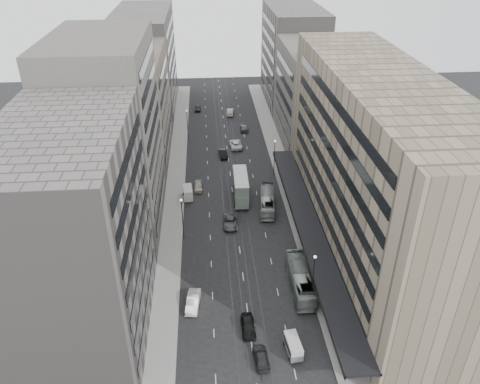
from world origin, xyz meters
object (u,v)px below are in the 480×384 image
object	(u,v)px
double_decker	(241,186)
pedestrian	(351,343)
bus_far	(267,201)
sedan_2	(230,222)
sedan_0	(248,326)
panel_van	(188,193)
sedan_1	(193,301)
bus_near	(300,279)
vw_microbus	(293,346)

from	to	relation	value
double_decker	pedestrian	size ratio (longest dim) A/B	5.35
bus_far	sedan_2	world-z (taller)	bus_far
sedan_0	panel_van	bearing A→B (deg)	103.06
panel_van	sedan_2	size ratio (longest dim) A/B	0.77
bus_far	double_decker	distance (m)	6.41
double_decker	sedan_1	size ratio (longest dim) A/B	1.93
bus_near	pedestrian	size ratio (longest dim) A/B	6.55
sedan_2	pedestrian	distance (m)	33.41
bus_near	pedestrian	distance (m)	13.19
double_decker	bus_near	bearing A→B (deg)	-74.52
sedan_1	sedan_2	xyz separation A→B (m)	(6.72, 20.57, -0.09)
sedan_1	panel_van	bearing A→B (deg)	99.07
bus_near	sedan_0	world-z (taller)	bus_near
bus_near	vw_microbus	size ratio (longest dim) A/B	2.91
sedan_0	double_decker	bearing A→B (deg)	86.35
bus_far	vw_microbus	bearing A→B (deg)	94.80
bus_near	vw_microbus	bearing A→B (deg)	76.02
vw_microbus	panel_van	xyz separation A→B (m)	(-14.49, 40.51, 0.19)
bus_far	vw_microbus	size ratio (longest dim) A/B	2.68
vw_microbus	sedan_0	bearing A→B (deg)	136.48
sedan_2	sedan_1	bearing A→B (deg)	-104.68
bus_near	pedestrian	world-z (taller)	bus_near
bus_near	double_decker	bearing A→B (deg)	-74.94
sedan_1	sedan_2	size ratio (longest dim) A/B	0.95
panel_van	vw_microbus	bearing A→B (deg)	-75.29
sedan_2	vw_microbus	bearing A→B (deg)	-74.51
panel_van	sedan_0	size ratio (longest dim) A/B	0.88
bus_near	sedan_2	world-z (taller)	bus_near
panel_van	sedan_1	size ratio (longest dim) A/B	0.81
vw_microbus	sedan_1	world-z (taller)	vw_microbus
vw_microbus	double_decker	bearing A→B (deg)	89.47
bus_far	panel_van	xyz separation A→B (m)	(-15.62, 4.85, -0.16)
panel_van	bus_far	bearing A→B (deg)	-22.23
sedan_1	pedestrian	bearing A→B (deg)	-18.25
sedan_1	sedan_0	bearing A→B (deg)	-28.32
double_decker	vw_microbus	xyz separation A→B (m)	(3.79, -39.54, -1.69)
bus_near	bus_far	distance (m)	23.46
pedestrian	panel_van	bearing A→B (deg)	-85.81
bus_far	vw_microbus	xyz separation A→B (m)	(-1.13, -35.65, -0.35)
sedan_1	pedestrian	distance (m)	23.01
panel_van	sedan_2	xyz separation A→B (m)	(8.03, -10.34, -0.64)
bus_far	panel_van	world-z (taller)	bus_far
double_decker	sedan_1	world-z (taller)	double_decker
bus_far	sedan_2	size ratio (longest dim) A/B	2.06
sedan_1	pedestrian	size ratio (longest dim) A/B	2.78
bus_far	sedan_0	xyz separation A→B (m)	(-6.66, -31.40, -0.74)
vw_microbus	bus_near	bearing A→B (deg)	69.36
panel_van	pedestrian	distance (m)	46.27
bus_far	sedan_1	bearing A→B (deg)	67.85
panel_van	double_decker	bearing A→B (deg)	-10.14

